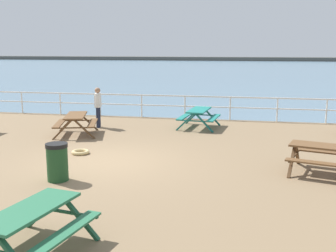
{
  "coord_description": "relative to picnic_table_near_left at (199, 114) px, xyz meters",
  "views": [
    {
      "loc": [
        4.0,
        -10.95,
        3.27
      ],
      "look_at": [
        1.47,
        1.64,
        0.8
      ],
      "focal_mm": 43.75,
      "sensor_mm": 36.0,
      "label": 1
    }
  ],
  "objects": [
    {
      "name": "litter_bin",
      "position": [
        -2.6,
        -7.48,
        -0.1
      ],
      "size": [
        0.55,
        0.55,
        0.95
      ],
      "color": "#1E4723",
      "rests_on": "ground"
    },
    {
      "name": "rope_coil",
      "position": [
        -3.11,
        -4.92,
        -0.53
      ],
      "size": [
        0.55,
        0.55,
        0.11
      ],
      "primitive_type": "torus",
      "color": "tan",
      "rests_on": "ground"
    },
    {
      "name": "picnic_table_near_right",
      "position": [
        -4.41,
        -2.29,
        0.0
      ],
      "size": [
        1.96,
        2.16,
        0.8
      ],
      "rotation": [
        0.0,
        0.0,
        1.87
      ],
      "color": "brown",
      "rests_on": "ground"
    },
    {
      "name": "picnic_table_mid_centre",
      "position": [
        -1.32,
        -10.99,
        0.0
      ],
      "size": [
        1.81,
        2.03,
        0.8
      ],
      "rotation": [
        0.0,
        0.0,
        1.39
      ],
      "color": "#286B47",
      "rests_on": "ground"
    },
    {
      "name": "picnic_table_near_left",
      "position": [
        0.0,
        0.0,
        0.0
      ],
      "size": [
        1.69,
        1.93,
        0.8
      ],
      "rotation": [
        0.0,
        0.0,
        1.48
      ],
      "color": "#1E7A70",
      "rests_on": "ground"
    },
    {
      "name": "visitor",
      "position": [
        -4.1,
        -0.73,
        0.36
      ],
      "size": [
        0.26,
        0.53,
        1.66
      ],
      "rotation": [
        0.0,
        0.0,
        0.14
      ],
      "color": "#1E2338",
      "rests_on": "ground"
    },
    {
      "name": "sea_band",
      "position": [
        -1.98,
        47.16,
        -0.58
      ],
      "size": [
        142.0,
        90.0,
        0.01
      ],
      "primitive_type": "cube",
      "color": "slate",
      "rests_on": "ground"
    },
    {
      "name": "picnic_table_far_right",
      "position": [
        4.02,
        -5.64,
        0.0
      ],
      "size": [
        2.14,
        1.93,
        0.8
      ],
      "rotation": [
        0.0,
        0.0,
        -0.27
      ],
      "color": "brown",
      "rests_on": "ground"
    },
    {
      "name": "ground_plane",
      "position": [
        -1.98,
        -5.59,
        -0.68
      ],
      "size": [
        30.0,
        24.0,
        0.2
      ],
      "primitive_type": "cube",
      "color": "#846B4C"
    },
    {
      "name": "distant_shoreline",
      "position": [
        -1.98,
        90.16,
        -0.58
      ],
      "size": [
        142.0,
        6.0,
        1.8
      ],
      "primitive_type": "cube",
      "color": "#4C4C47",
      "rests_on": "ground"
    },
    {
      "name": "seaward_railing",
      "position": [
        -1.98,
        2.16,
        0.17
      ],
      "size": [
        23.07,
        0.07,
        1.08
      ],
      "color": "white",
      "rests_on": "ground"
    }
  ]
}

